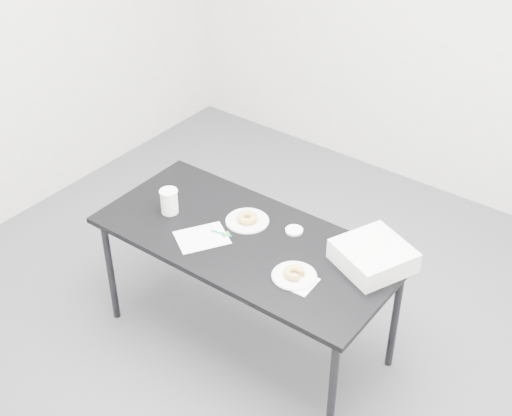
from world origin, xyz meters
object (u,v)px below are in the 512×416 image
Objects in this scene: coffee_cup at (169,201)px; table at (247,247)px; plate_near at (294,276)px; pen at (221,233)px; bakery_box at (373,256)px; donut_near at (294,273)px; scorecard at (202,238)px; donut_far at (247,218)px; plate_far at (247,221)px.

table is at bearing 7.83° from coffee_cup.
table is 7.31× the size of plate_near.
pen is 0.77m from bakery_box.
bakery_box is at bearing 50.52° from donut_near.
coffee_cup is (-0.28, 0.07, 0.07)m from scorecard.
bakery_box is (0.69, 0.08, 0.03)m from donut_far.
donut_far reaches higher than pen.
bakery_box is (0.24, 0.30, 0.05)m from plate_near.
plate_far is 1.66× the size of coffee_cup.
scorecard is 0.26m from plate_far.
plate_near is 0.67× the size of bakery_box.
scorecard is at bearing -111.35° from plate_far.
bakery_box is (0.69, 0.08, 0.05)m from plate_far.
pen is 0.86× the size of coffee_cup.
coffee_cup reaches higher than pen.
pen is at bearing -137.75° from bakery_box.
plate_near is at bearing -16.93° from pen.
donut_far is at bearing -149.85° from bakery_box.
donut_far is (0.04, 0.17, 0.02)m from pen.
donut_near is (0.54, 0.03, 0.02)m from scorecard.
scorecard is at bearing -144.39° from table.
plate_near is 0.39m from bakery_box.
table is 0.38m from donut_near.
scorecard is (-0.18, -0.13, 0.05)m from table.
bakery_box is (0.24, 0.30, 0.03)m from donut_near.
donut_far is at bearing 126.00° from table.
scorecard is 0.27m from donut_far.
coffee_cup is at bearing -172.63° from table.
donut_near reaches higher than plate_near.
bakery_box is at bearing 17.77° from table.
table is 11.47× the size of coffee_cup.
scorecard is 2.15× the size of pen.
plate_near is at bearing 35.26° from scorecard.
plate_near is (0.54, 0.03, 0.00)m from scorecard.
scorecard is 0.79× the size of bakery_box.
donut_far is (0.10, 0.25, 0.02)m from scorecard.
donut_far is (-0.44, 0.21, -0.00)m from donut_near.
donut_near is (0.00, 0.00, 0.02)m from plate_near.
bakery_box reaches higher than scorecard.
plate_far is at bearing 66.23° from pen.
donut_far reaches higher than plate_far.
donut_far is (0.00, 0.00, 0.02)m from plate_far.
scorecard is 0.54m from plate_near.
plate_far is (-0.44, 0.21, -0.02)m from donut_near.
donut_far reaches higher than table.
bakery_box is at bearing 13.84° from coffee_cup.
plate_far reaches higher than scorecard.
donut_far is (-0.08, 0.11, 0.08)m from table.
donut_near is at bearing -16.03° from table.
pen is at bearing -102.56° from donut_far.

